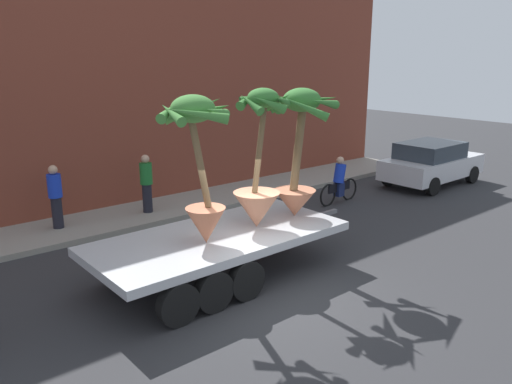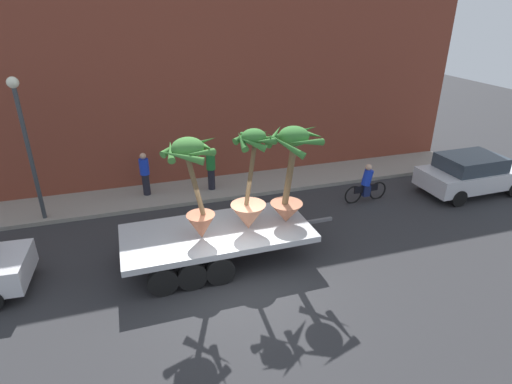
% 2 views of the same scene
% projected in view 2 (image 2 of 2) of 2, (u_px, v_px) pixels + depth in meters
% --- Properties ---
extents(ground_plane, '(60.00, 60.00, 0.00)m').
position_uv_depth(ground_plane, '(240.00, 279.00, 11.60)').
color(ground_plane, '#2D2D30').
extents(sidewalk, '(24.00, 2.20, 0.15)m').
position_uv_depth(sidewalk, '(199.00, 190.00, 16.85)').
color(sidewalk, gray).
rests_on(sidewalk, ground).
extents(building_facade, '(24.00, 1.20, 7.13)m').
position_uv_depth(building_facade, '(187.00, 95.00, 16.87)').
color(building_facade, brown).
rests_on(building_facade, ground).
extents(flatbed_trailer, '(6.48, 2.61, 0.98)m').
position_uv_depth(flatbed_trailer, '(209.00, 238.00, 12.15)').
color(flatbed_trailer, '#B7BABF').
rests_on(flatbed_trailer, ground).
extents(potted_palm_rear, '(1.65, 1.73, 2.95)m').
position_uv_depth(potted_palm_rear, '(194.00, 184.00, 11.02)').
color(potted_palm_rear, '#B26647').
rests_on(potted_palm_rear, flatbed_trailer).
extents(potted_palm_middle, '(1.30, 1.24, 2.99)m').
position_uv_depth(potted_palm_middle, '(250.00, 193.00, 11.76)').
color(potted_palm_middle, tan).
rests_on(potted_palm_middle, flatbed_trailer).
extents(potted_palm_front, '(1.80, 1.84, 2.94)m').
position_uv_depth(potted_palm_front, '(290.00, 175.00, 11.98)').
color(potted_palm_front, '#C17251').
rests_on(potted_palm_front, flatbed_trailer).
extents(cyclist, '(1.84, 0.36, 1.54)m').
position_uv_depth(cyclist, '(366.00, 185.00, 15.89)').
color(cyclist, black).
rests_on(cyclist, ground).
extents(parked_car, '(4.17, 2.02, 1.58)m').
position_uv_depth(parked_car, '(471.00, 173.00, 16.54)').
color(parked_car, silver).
rests_on(parked_car, ground).
extents(pedestrian_near_gate, '(0.36, 0.36, 1.71)m').
position_uv_depth(pedestrian_near_gate, '(145.00, 173.00, 15.97)').
color(pedestrian_near_gate, black).
rests_on(pedestrian_near_gate, sidewalk).
extents(pedestrian_far_left, '(0.36, 0.36, 1.71)m').
position_uv_depth(pedestrian_far_left, '(211.00, 168.00, 16.45)').
color(pedestrian_far_left, black).
rests_on(pedestrian_far_left, sidewalk).
extents(street_lamp, '(0.36, 0.36, 4.83)m').
position_uv_depth(street_lamp, '(25.00, 132.00, 13.30)').
color(street_lamp, '#383D42').
rests_on(street_lamp, sidewalk).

